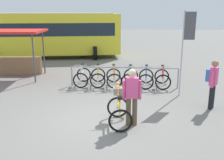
{
  "coord_description": "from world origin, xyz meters",
  "views": [
    {
      "loc": [
        0.91,
        -7.15,
        3.16
      ],
      "look_at": [
        0.29,
        0.92,
        1.0
      ],
      "focal_mm": 41.37,
      "sensor_mm": 36.0,
      "label": 1
    }
  ],
  "objects_px": {
    "featured_bicycle": "(119,107)",
    "banner_flag": "(187,38)",
    "racked_bike_yellow": "(98,77)",
    "bus_distant": "(47,33)",
    "racked_bike_white": "(82,77)",
    "pedestrian_with_backpack": "(213,81)",
    "racked_bike_teal": "(130,78)",
    "racked_bike_blue": "(146,78)",
    "racked_bike_red": "(162,78)",
    "market_stall": "(14,48)",
    "racked_bike_orange": "(114,77)",
    "person_with_featured_bike": "(132,95)"
  },
  "relations": [
    {
      "from": "racked_bike_red",
      "to": "banner_flag",
      "type": "distance_m",
      "value": 2.3
    },
    {
      "from": "racked_bike_white",
      "to": "racked_bike_blue",
      "type": "distance_m",
      "value": 2.8
    },
    {
      "from": "featured_bicycle",
      "to": "person_with_featured_bike",
      "type": "relative_size",
      "value": 0.76
    },
    {
      "from": "racked_bike_white",
      "to": "bus_distant",
      "type": "xyz_separation_m",
      "value": [
        -3.73,
        6.76,
        1.37
      ]
    },
    {
      "from": "racked_bike_blue",
      "to": "banner_flag",
      "type": "distance_m",
      "value": 2.59
    },
    {
      "from": "racked_bike_red",
      "to": "bus_distant",
      "type": "distance_m",
      "value": 10.01
    },
    {
      "from": "pedestrian_with_backpack",
      "to": "banner_flag",
      "type": "distance_m",
      "value": 1.96
    },
    {
      "from": "featured_bicycle",
      "to": "person_with_featured_bike",
      "type": "distance_m",
      "value": 0.58
    },
    {
      "from": "racked_bike_blue",
      "to": "racked_bike_red",
      "type": "xyz_separation_m",
      "value": [
        0.7,
        -0.0,
        -0.0
      ]
    },
    {
      "from": "featured_bicycle",
      "to": "pedestrian_with_backpack",
      "type": "distance_m",
      "value": 3.35
    },
    {
      "from": "racked_bike_white",
      "to": "pedestrian_with_backpack",
      "type": "relative_size",
      "value": 0.69
    },
    {
      "from": "racked_bike_blue",
      "to": "pedestrian_with_backpack",
      "type": "bearing_deg",
      "value": -51.02
    },
    {
      "from": "racked_bike_white",
      "to": "banner_flag",
      "type": "relative_size",
      "value": 0.36
    },
    {
      "from": "racked_bike_yellow",
      "to": "bus_distant",
      "type": "bearing_deg",
      "value": 123.23
    },
    {
      "from": "racked_bike_red",
      "to": "person_with_featured_bike",
      "type": "bearing_deg",
      "value": -108.1
    },
    {
      "from": "person_with_featured_bike",
      "to": "pedestrian_with_backpack",
      "type": "xyz_separation_m",
      "value": [
        2.64,
        1.52,
        0.03
      ]
    },
    {
      "from": "racked_bike_white",
      "to": "banner_flag",
      "type": "height_order",
      "value": "banner_flag"
    },
    {
      "from": "person_with_featured_bike",
      "to": "market_stall",
      "type": "xyz_separation_m",
      "value": [
        -5.81,
        5.39,
        0.49
      ]
    },
    {
      "from": "racked_bike_white",
      "to": "bus_distant",
      "type": "relative_size",
      "value": 0.11
    },
    {
      "from": "racked_bike_orange",
      "to": "person_with_featured_bike",
      "type": "bearing_deg",
      "value": -79.0
    },
    {
      "from": "racked_bike_yellow",
      "to": "featured_bicycle",
      "type": "xyz_separation_m",
      "value": [
        1.12,
        -3.91,
        0.12
      ]
    },
    {
      "from": "racked_bike_white",
      "to": "racked_bike_red",
      "type": "height_order",
      "value": "same"
    },
    {
      "from": "bus_distant",
      "to": "racked_bike_red",
      "type": "bearing_deg",
      "value": -43.16
    },
    {
      "from": "racked_bike_blue",
      "to": "featured_bicycle",
      "type": "xyz_separation_m",
      "value": [
        -0.98,
        -3.9,
        0.12
      ]
    },
    {
      "from": "racked_bike_teal",
      "to": "market_stall",
      "type": "relative_size",
      "value": 0.36
    },
    {
      "from": "featured_bicycle",
      "to": "market_stall",
      "type": "height_order",
      "value": "market_stall"
    },
    {
      "from": "racked_bike_orange",
      "to": "bus_distant",
      "type": "xyz_separation_m",
      "value": [
        -5.13,
        6.77,
        1.37
      ]
    },
    {
      "from": "racked_bike_white",
      "to": "pedestrian_with_backpack",
      "type": "xyz_separation_m",
      "value": [
        4.83,
        -2.52,
        0.57
      ]
    },
    {
      "from": "racked_bike_white",
      "to": "bus_distant",
      "type": "height_order",
      "value": "bus_distant"
    },
    {
      "from": "racked_bike_orange",
      "to": "banner_flag",
      "type": "xyz_separation_m",
      "value": [
        2.75,
        -1.2,
        1.86
      ]
    },
    {
      "from": "racked_bike_white",
      "to": "racked_bike_yellow",
      "type": "height_order",
      "value": "same"
    },
    {
      "from": "racked_bike_white",
      "to": "racked_bike_teal",
      "type": "xyz_separation_m",
      "value": [
        2.1,
        -0.01,
        0.0
      ]
    },
    {
      "from": "person_with_featured_bike",
      "to": "racked_bike_white",
      "type": "bearing_deg",
      "value": 118.39
    },
    {
      "from": "racked_bike_teal",
      "to": "pedestrian_with_backpack",
      "type": "bearing_deg",
      "value": -42.6
    },
    {
      "from": "racked_bike_orange",
      "to": "racked_bike_teal",
      "type": "distance_m",
      "value": 0.7
    },
    {
      "from": "person_with_featured_bike",
      "to": "banner_flag",
      "type": "distance_m",
      "value": 3.7
    },
    {
      "from": "racked_bike_red",
      "to": "bus_distant",
      "type": "relative_size",
      "value": 0.11
    },
    {
      "from": "featured_bicycle",
      "to": "banner_flag",
      "type": "bearing_deg",
      "value": 49.17
    },
    {
      "from": "banner_flag",
      "to": "racked_bike_blue",
      "type": "bearing_deg",
      "value": 138.74
    },
    {
      "from": "racked_bike_blue",
      "to": "market_stall",
      "type": "relative_size",
      "value": 0.35
    },
    {
      "from": "market_stall",
      "to": "banner_flag",
      "type": "height_order",
      "value": "banner_flag"
    },
    {
      "from": "racked_bike_orange",
      "to": "market_stall",
      "type": "bearing_deg",
      "value": 164.88
    },
    {
      "from": "racked_bike_teal",
      "to": "pedestrian_with_backpack",
      "type": "xyz_separation_m",
      "value": [
        2.73,
        -2.51,
        0.57
      ]
    },
    {
      "from": "racked_bike_orange",
      "to": "racked_bike_red",
      "type": "bearing_deg",
      "value": -0.32
    },
    {
      "from": "pedestrian_with_backpack",
      "to": "racked_bike_blue",
      "type": "bearing_deg",
      "value": 128.98
    },
    {
      "from": "racked_bike_blue",
      "to": "person_with_featured_bike",
      "type": "bearing_deg",
      "value": -98.68
    },
    {
      "from": "racked_bike_teal",
      "to": "market_stall",
      "type": "xyz_separation_m",
      "value": [
        -5.73,
        1.36,
        1.03
      ]
    },
    {
      "from": "racked_bike_teal",
      "to": "featured_bicycle",
      "type": "height_order",
      "value": "featured_bicycle"
    },
    {
      "from": "racked_bike_teal",
      "to": "banner_flag",
      "type": "relative_size",
      "value": 0.36
    },
    {
      "from": "racked_bike_white",
      "to": "pedestrian_with_backpack",
      "type": "bearing_deg",
      "value": -27.56
    }
  ]
}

